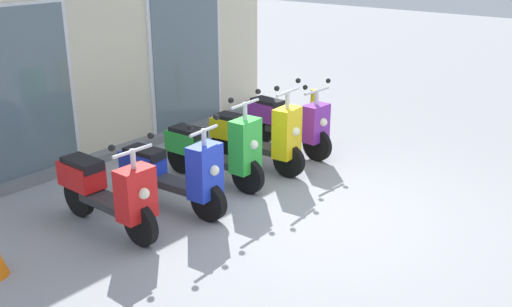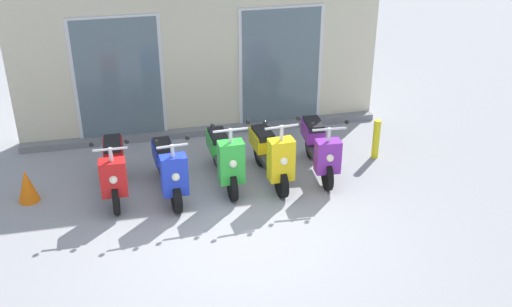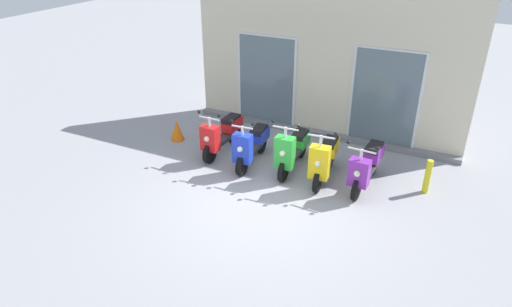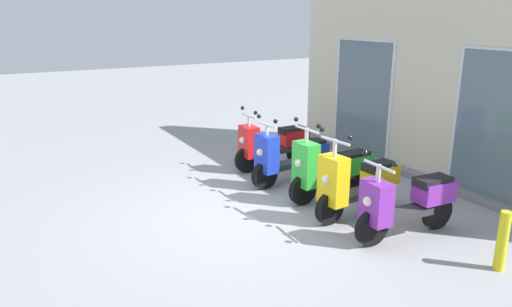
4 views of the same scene
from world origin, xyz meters
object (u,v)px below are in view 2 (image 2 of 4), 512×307
scooter_red (114,168)px  scooter_yellow (271,154)px  scooter_purple (319,147)px  traffic_cone (27,186)px  curb_bollard (376,139)px  scooter_blue (169,168)px  scooter_green (224,156)px

scooter_red → scooter_yellow: size_ratio=1.03×
scooter_purple → traffic_cone: bearing=178.4°
scooter_purple → curb_bollard: size_ratio=2.23×
scooter_blue → curb_bollard: scooter_blue is taller
scooter_purple → traffic_cone: (-4.58, 0.13, -0.22)m
curb_bollard → scooter_red: bearing=-176.3°
scooter_blue → scooter_green: 0.90m
scooter_green → scooter_yellow: (0.73, -0.12, 0.01)m
scooter_purple → curb_bollard: (1.12, 0.30, -0.13)m
scooter_green → traffic_cone: (-3.02, 0.11, -0.22)m
curb_bollard → scooter_yellow: bearing=-168.2°
scooter_green → scooter_purple: bearing=-0.6°
scooter_blue → scooter_yellow: scooter_yellow is taller
curb_bollard → scooter_green: bearing=-173.9°
scooter_purple → curb_bollard: scooter_purple is taller
curb_bollard → traffic_cone: size_ratio=1.35×
scooter_red → scooter_green: (1.71, -0.00, 0.00)m
scooter_yellow → scooter_purple: size_ratio=0.97×
scooter_blue → curb_bollard: bearing=7.0°
scooter_blue → curb_bollard: 3.60m
scooter_green → curb_bollard: size_ratio=2.29×
traffic_cone → scooter_green: bearing=-2.1°
scooter_red → scooter_blue: bearing=-10.6°
scooter_red → scooter_blue: scooter_blue is taller
scooter_yellow → traffic_cone: (-3.75, 0.23, -0.23)m
scooter_blue → traffic_cone: (-2.13, 0.26, -0.19)m
traffic_cone → scooter_purple: bearing=-1.6°
scooter_blue → scooter_purple: bearing=3.2°
traffic_cone → scooter_blue: bearing=-7.0°
scooter_red → scooter_yellow: scooter_yellow is taller
scooter_blue → scooter_yellow: (1.62, 0.03, 0.04)m
scooter_purple → scooter_green: bearing=179.4°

